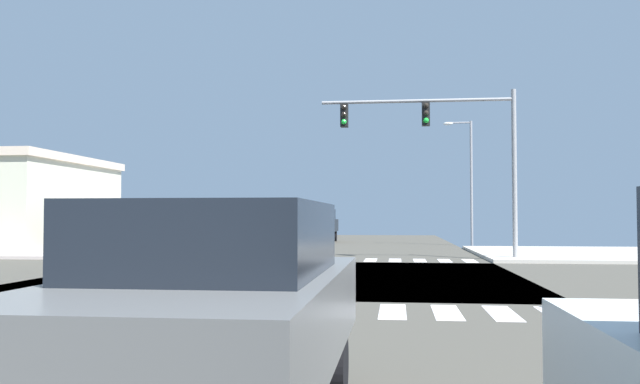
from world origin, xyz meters
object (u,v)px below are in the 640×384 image
object	(u,v)px
traffic_signal_mast	(439,134)
pickup_trailing_1	(281,224)
pickup_middle_2	(300,223)
suv_crossing_1	(322,222)
street_lamp	(467,171)
sedan_nearside_1	(219,303)

from	to	relation	value
traffic_signal_mast	pickup_trailing_1	xyz separation A→B (m)	(-10.08, 19.03, -3.95)
traffic_signal_mast	pickup_trailing_1	world-z (taller)	traffic_signal_mast
pickup_trailing_1	pickup_middle_2	bearing A→B (deg)	-90.00
suv_crossing_1	street_lamp	bearing A→B (deg)	152.91
suv_crossing_1	pickup_middle_2	xyz separation A→B (m)	(-3.00, 9.32, -0.10)
traffic_signal_mast	pickup_middle_2	size ratio (longest dim) A/B	1.58
traffic_signal_mast	street_lamp	world-z (taller)	street_lamp
street_lamp	pickup_middle_2	bearing A→B (deg)	131.63
traffic_signal_mast	sedan_nearside_1	distance (m)	23.12
street_lamp	pickup_trailing_1	bearing A→B (deg)	158.00
street_lamp	sedan_nearside_1	distance (m)	37.06
pickup_trailing_1	traffic_signal_mast	bearing A→B (deg)	117.90
sedan_nearside_1	pickup_middle_2	xyz separation A→B (m)	(-7.00, 50.72, 0.17)
traffic_signal_mast	sedan_nearside_1	xyz separation A→B (m)	(-3.08, -22.54, -4.12)
street_lamp	pickup_middle_2	world-z (taller)	street_lamp
sedan_nearside_1	suv_crossing_1	bearing A→B (deg)	95.52
sedan_nearside_1	pickup_trailing_1	bearing A→B (deg)	99.56
street_lamp	pickup_middle_2	xyz separation A→B (m)	(-12.69, 14.28, -3.38)
pickup_trailing_1	street_lamp	bearing A→B (deg)	158.00
sedan_nearside_1	pickup_trailing_1	size ratio (longest dim) A/B	0.84
sedan_nearside_1	suv_crossing_1	xyz separation A→B (m)	(-4.00, 41.40, 0.28)
traffic_signal_mast	suv_crossing_1	bearing A→B (deg)	110.57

